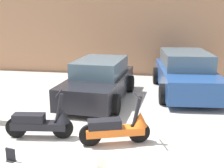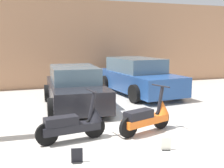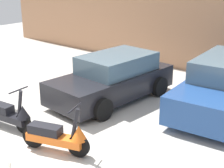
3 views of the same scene
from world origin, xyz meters
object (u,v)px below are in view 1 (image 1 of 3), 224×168
Objects in this scene: scooter_front_right at (118,127)px; scooter_front_left at (42,122)px; car_rear_center at (186,73)px; placard_near_right_scooter at (101,164)px; car_rear_left at (99,81)px; placard_near_left_scooter at (11,156)px.

scooter_front_left is at bearing 160.88° from scooter_front_right.
scooter_front_left is at bearing -44.02° from car_rear_center.
scooter_front_left is 5.48m from car_rear_center.
placard_near_right_scooter is at bearing -24.61° from car_rear_center.
scooter_front_left is at bearing 145.11° from placard_near_right_scooter.
scooter_front_left is 0.39× the size of car_rear_left.
scooter_front_left is 5.78× the size of placard_near_left_scooter.
placard_near_left_scooter is (-0.19, -1.06, -0.26)m from scooter_front_left.
scooter_front_right is at bearing 82.18° from placard_near_right_scooter.
car_rear_center reaches higher than placard_near_right_scooter.
scooter_front_right is 5.62× the size of placard_near_left_scooter.
scooter_front_right reaches higher than placard_near_right_scooter.
scooter_front_right is at bearing 28.99° from placard_near_left_scooter.
scooter_front_right reaches higher than placard_near_left_scooter.
car_rear_center is at bearing 118.99° from car_rear_left.
scooter_front_left is 0.35× the size of car_rear_center.
placard_near_left_scooter is at bearing -7.60° from car_rear_left.
car_rear_center is at bearing 49.51° from scooter_front_right.
scooter_front_left is 1.70m from scooter_front_right.
placard_near_right_scooter is (1.55, -1.08, -0.26)m from scooter_front_left.
car_rear_left is (0.66, 3.00, 0.24)m from scooter_front_left.
placard_near_right_scooter is at bearing -0.69° from placard_near_left_scooter.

